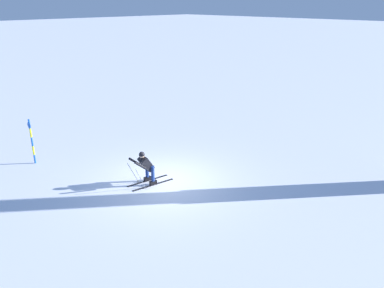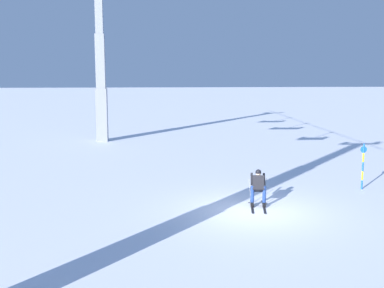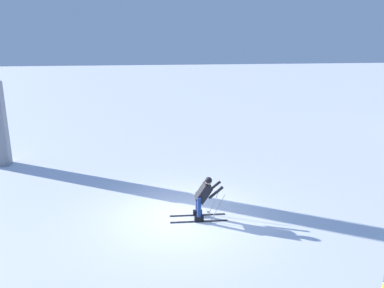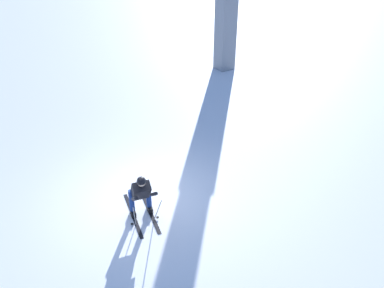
% 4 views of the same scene
% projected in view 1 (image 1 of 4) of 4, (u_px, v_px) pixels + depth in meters
% --- Properties ---
extents(ground_plane, '(260.00, 260.00, 0.00)m').
position_uv_depth(ground_plane, '(166.00, 181.00, 14.61)').
color(ground_plane, white).
extents(skier_carving_main, '(1.81, 0.87, 1.46)m').
position_uv_depth(skier_carving_main, '(146.00, 166.00, 14.11)').
color(skier_carving_main, black).
rests_on(skier_carving_main, ground_plane).
extents(trail_marker_pole, '(0.07, 0.28, 1.95)m').
position_uv_depth(trail_marker_pole, '(32.00, 140.00, 15.84)').
color(trail_marker_pole, blue).
rests_on(trail_marker_pole, ground_plane).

